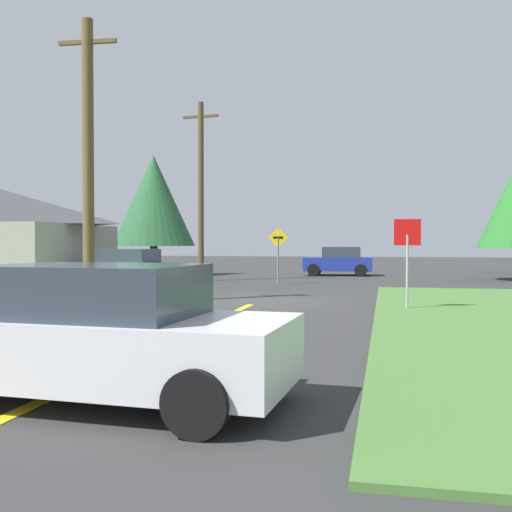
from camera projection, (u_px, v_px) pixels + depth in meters
The scene contains 10 objects.
ground_plane at pixel (258, 302), 18.98m from camera, with size 120.00×120.00×0.00m, color #313131.
lane_stripe_center at pixel (168, 343), 11.16m from camera, with size 0.20×14.00×0.01m, color yellow.
stop_sign at pixel (407, 247), 16.34m from camera, with size 0.72×0.07×2.52m.
car_approaching_junction at pixel (339, 261), 33.88m from camera, with size 3.84×1.96×1.62m.
parked_car_near_building at pixel (130, 270), 23.49m from camera, with size 4.41×2.36×1.62m.
car_behind_on_main_road at pixel (106, 334), 7.02m from camera, with size 4.36×2.29×1.62m.
utility_pole_near at pixel (88, 160), 17.84m from camera, with size 1.80×0.34×8.51m.
utility_pole_mid at pixel (201, 189), 29.03m from camera, with size 1.80×0.28×8.67m.
direction_sign at pixel (278, 249), 26.72m from camera, with size 0.90×0.15×2.54m.
pine_tree_center at pixel (154, 201), 33.58m from camera, with size 4.63×4.63×6.77m.
Camera 1 is at (3.97, -18.52, 1.89)m, focal length 42.02 mm.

